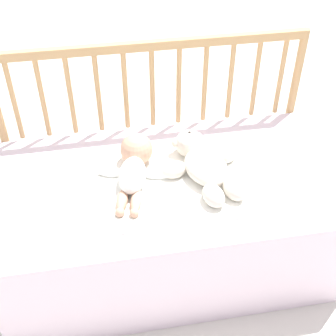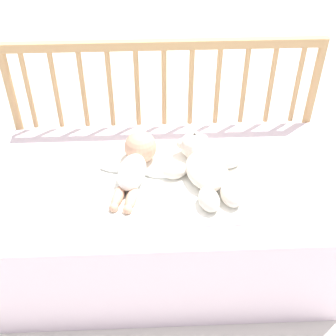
% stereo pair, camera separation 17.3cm
% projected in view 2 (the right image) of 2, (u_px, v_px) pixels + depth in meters
% --- Properties ---
extents(ground_plane, '(12.00, 12.00, 0.00)m').
position_uv_depth(ground_plane, '(168.00, 255.00, 2.07)').
color(ground_plane, silver).
extents(crib_mattress, '(1.30, 0.70, 0.45)m').
position_uv_depth(crib_mattress, '(168.00, 220.00, 1.92)').
color(crib_mattress, silver).
rests_on(crib_mattress, ground_plane).
extents(crib_rail, '(1.30, 0.04, 0.84)m').
position_uv_depth(crib_rail, '(164.00, 94.00, 1.96)').
color(crib_rail, tan).
rests_on(crib_rail, ground_plane).
extents(blanket, '(0.75, 0.48, 0.01)m').
position_uv_depth(blanket, '(170.00, 180.00, 1.77)').
color(blanket, white).
rests_on(blanket, crib_mattress).
extents(teddy_bear, '(0.32, 0.40, 0.11)m').
position_uv_depth(teddy_bear, '(205.00, 167.00, 1.76)').
color(teddy_bear, silver).
rests_on(teddy_bear, crib_mattress).
extents(baby, '(0.28, 0.38, 0.13)m').
position_uv_depth(baby, '(136.00, 163.00, 1.77)').
color(baby, white).
rests_on(baby, crib_mattress).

